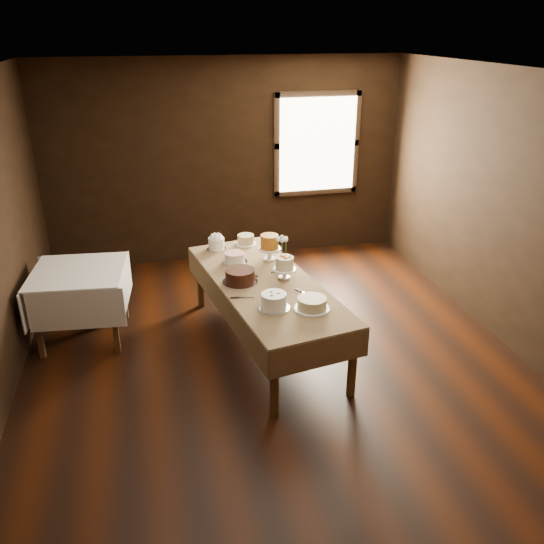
{
  "coord_description": "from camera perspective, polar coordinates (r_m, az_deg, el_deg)",
  "views": [
    {
      "loc": [
        -1.12,
        -4.62,
        3.17
      ],
      "look_at": [
        0.0,
        0.2,
        0.95
      ],
      "focal_mm": 36.63,
      "sensor_mm": 36.0,
      "label": 1
    }
  ],
  "objects": [
    {
      "name": "floor",
      "position": [
        5.71,
        0.46,
        -9.53
      ],
      "size": [
        5.0,
        6.0,
        0.01
      ],
      "primitive_type": "cube",
      "color": "black",
      "rests_on": "ground"
    },
    {
      "name": "ceiling",
      "position": [
        4.77,
        0.58,
        19.71
      ],
      "size": [
        5.0,
        6.0,
        0.01
      ],
      "primitive_type": "cube",
      "color": "beige",
      "rests_on": "wall_back"
    },
    {
      "name": "wall_back",
      "position": [
        7.9,
        -4.71,
        11.16
      ],
      "size": [
        5.0,
        0.02,
        2.8
      ],
      "primitive_type": "cube",
      "color": "black",
      "rests_on": "ground"
    },
    {
      "name": "wall_front",
      "position": [
        2.65,
        16.87,
        -19.12
      ],
      "size": [
        5.0,
        0.02,
        2.8
      ],
      "primitive_type": "cube",
      "color": "black",
      "rests_on": "ground"
    },
    {
      "name": "wall_right",
      "position": [
        6.13,
        23.97,
        5.27
      ],
      "size": [
        0.02,
        6.0,
        2.8
      ],
      "primitive_type": "cube",
      "color": "black",
      "rests_on": "ground"
    },
    {
      "name": "window",
      "position": [
        8.09,
        4.68,
        12.92
      ],
      "size": [
        1.1,
        0.05,
        1.3
      ],
      "primitive_type": "cube",
      "color": "#FFEABF",
      "rests_on": "wall_back"
    },
    {
      "name": "display_table",
      "position": [
        5.71,
        -0.68,
        -1.48
      ],
      "size": [
        1.36,
        2.57,
        0.76
      ],
      "rotation": [
        0.0,
        0.0,
        0.17
      ],
      "color": "#472F18",
      "rests_on": "ground"
    },
    {
      "name": "side_table",
      "position": [
        6.21,
        -19.26,
        -0.66
      ],
      "size": [
        1.03,
        1.03,
        0.8
      ],
      "rotation": [
        0.0,
        0.0,
        -0.1
      ],
      "color": "#472F18",
      "rests_on": "ground"
    },
    {
      "name": "cake_meringue",
      "position": [
        6.5,
        -5.74,
        2.89
      ],
      "size": [
        0.22,
        0.22,
        0.14
      ],
      "color": "silver",
      "rests_on": "display_table"
    },
    {
      "name": "cake_speckled",
      "position": [
        6.63,
        -2.72,
        3.31
      ],
      "size": [
        0.26,
        0.26,
        0.12
      ],
      "color": "white",
      "rests_on": "display_table"
    },
    {
      "name": "cake_lattice",
      "position": [
        6.13,
        -3.86,
        1.42
      ],
      "size": [
        0.28,
        0.28,
        0.11
      ],
      "color": "silver",
      "rests_on": "display_table"
    },
    {
      "name": "cake_caramel",
      "position": [
        6.16,
        -0.27,
        2.41
      ],
      "size": [
        0.26,
        0.26,
        0.3
      ],
      "color": "white",
      "rests_on": "display_table"
    },
    {
      "name": "cake_chocolate",
      "position": [
        5.64,
        -3.3,
        -0.45
      ],
      "size": [
        0.42,
        0.42,
        0.14
      ],
      "color": "silver",
      "rests_on": "display_table"
    },
    {
      "name": "cake_flowers",
      "position": [
        5.71,
        1.29,
        0.35
      ],
      "size": [
        0.24,
        0.24,
        0.25
      ],
      "color": "white",
      "rests_on": "display_table"
    },
    {
      "name": "cake_swirl",
      "position": [
        5.12,
        0.19,
        -3.05
      ],
      "size": [
        0.3,
        0.3,
        0.15
      ],
      "color": "silver",
      "rests_on": "display_table"
    },
    {
      "name": "cake_cream",
      "position": [
        5.13,
        4.13,
        -3.29
      ],
      "size": [
        0.33,
        0.33,
        0.12
      ],
      "color": "white",
      "rests_on": "display_table"
    },
    {
      "name": "cake_server_a",
      "position": [
        5.45,
        0.51,
        -2.1
      ],
      "size": [
        0.24,
        0.08,
        0.01
      ],
      "primitive_type": "cube",
      "rotation": [
        0.0,
        0.0,
        0.22
      ],
      "color": "silver",
      "rests_on": "display_table"
    },
    {
      "name": "cake_server_b",
      "position": [
        5.42,
        3.72,
        -2.29
      ],
      "size": [
        0.16,
        0.21,
        0.01
      ],
      "primitive_type": "cube",
      "rotation": [
        0.0,
        0.0,
        -0.97
      ],
      "color": "silver",
      "rests_on": "display_table"
    },
    {
      "name": "cake_server_c",
      "position": [
        5.9,
        -2.47,
        0.02
      ],
      "size": [
        0.13,
        0.23,
        0.01
      ],
      "primitive_type": "cube",
      "rotation": [
        0.0,
        0.0,
        2.01
      ],
      "color": "silver",
      "rests_on": "display_table"
    },
    {
      "name": "cake_server_d",
      "position": [
        5.99,
        0.91,
        0.44
      ],
      "size": [
        0.2,
        0.17,
        0.01
      ],
      "primitive_type": "cube",
      "rotation": [
        0.0,
        0.0,
        0.69
      ],
      "color": "silver",
      "rests_on": "display_table"
    },
    {
      "name": "cake_server_e",
      "position": [
        5.35,
        -2.56,
        -2.63
      ],
      "size": [
        0.24,
        0.06,
        0.01
      ],
      "primitive_type": "cube",
      "rotation": [
        0.0,
        0.0,
        -0.16
      ],
      "color": "silver",
      "rests_on": "display_table"
    },
    {
      "name": "flower_vase",
      "position": [
        6.04,
        1.01,
        1.25
      ],
      "size": [
        0.12,
        0.12,
        0.12
      ],
      "primitive_type": "imported",
      "rotation": [
        0.0,
        0.0,
        3.18
      ],
      "color": "#2D2823",
      "rests_on": "display_table"
    },
    {
      "name": "flower_bouquet",
      "position": [
        5.97,
        1.02,
        2.86
      ],
      "size": [
        0.14,
        0.14,
        0.2
      ],
      "primitive_type": null,
      "color": "white",
      "rests_on": "flower_vase"
    }
  ]
}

